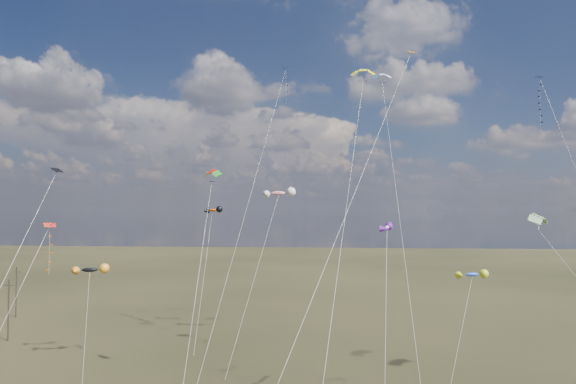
# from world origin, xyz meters

# --- Properties ---
(utility_pole_near) EXTENTS (1.40, 0.20, 8.00)m
(utility_pole_near) POSITION_xyz_m (-38.00, 30.00, 4.09)
(utility_pole_near) COLOR black
(utility_pole_near) RESTS_ON ground
(utility_pole_far) EXTENTS (1.40, 0.20, 8.00)m
(utility_pole_far) POSITION_xyz_m (-46.00, 44.00, 4.09)
(utility_pole_far) COLOR black
(utility_pole_far) RESTS_ON ground
(diamond_black_high) EXTENTS (2.03, 22.47, 33.54)m
(diamond_black_high) POSITION_xyz_m (29.83, 28.56, 28.62)
(diamond_black_high) COLOR black
(diamond_black_high) RESTS_ON ground
(diamond_navy_tall) EXTENTS (6.93, 23.42, 36.37)m
(diamond_navy_tall) POSITION_xyz_m (-2.13, 31.74, 31.26)
(diamond_navy_tall) COLOR #121E4F
(diamond_navy_tall) RESTS_ON ground
(diamond_black_mid) EXTENTS (1.37, 15.81, 20.57)m
(diamond_black_mid) POSITION_xyz_m (-17.81, 0.47, 14.28)
(diamond_black_mid) COLOR black
(diamond_black_mid) RESTS_ON ground
(diamond_red_low) EXTENTS (1.74, 12.41, 16.02)m
(diamond_red_low) POSITION_xyz_m (-20.43, 8.42, 13.13)
(diamond_red_low) COLOR red
(diamond_red_low) RESTS_ON ground
(diamond_orange_center) EXTENTS (14.26, 23.83, 32.61)m
(diamond_orange_center) POSITION_xyz_m (7.20, 7.03, 20.70)
(diamond_orange_center) COLOR orange
(diamond_orange_center) RESTS_ON ground
(parafoil_yellow) EXTENTS (6.14, 28.06, 32.26)m
(parafoil_yellow) POSITION_xyz_m (7.72, 18.57, 31.45)
(parafoil_yellow) COLOR yellow
(parafoil_yellow) RESTS_ON ground
(parafoil_blue_white) EXTENTS (2.26, 23.04, 34.34)m
(parafoil_blue_white) POSITION_xyz_m (10.68, 28.53, 33.52)
(parafoil_blue_white) COLOR #1D6EB6
(parafoil_blue_white) RESTS_ON ground
(parafoil_striped) EXTENTS (9.36, 12.62, 17.32)m
(parafoil_striped) POSITION_xyz_m (24.17, 16.50, 16.54)
(parafoil_striped) COLOR yellow
(parafoil_striped) RESTS_ON ground
(parafoil_tricolor) EXTENTS (2.32, 14.39, 21.35)m
(parafoil_tricolor) POSITION_xyz_m (-6.88, 13.39, 20.68)
(parafoil_tricolor) COLOR gold
(parafoil_tricolor) RESTS_ON ground
(novelty_black_orange) EXTENTS (5.45, 9.80, 11.04)m
(novelty_black_orange) POSITION_xyz_m (-22.75, 21.43, 10.40)
(novelty_black_orange) COLOR black
(novelty_black_orange) RESTS_ON ground
(novelty_orange_black) EXTENTS (2.98, 10.62, 17.64)m
(novelty_orange_black) POSITION_xyz_m (-11.84, 34.45, 17.06)
(novelty_orange_black) COLOR #EC5308
(novelty_orange_black) RESTS_ON ground
(novelty_white_purple) EXTENTS (2.22, 12.94, 16.05)m
(novelty_white_purple) POSITION_xyz_m (9.12, 9.32, 15.57)
(novelty_white_purple) COLOR silver
(novelty_white_purple) RESTS_ON ground
(novelty_redwhite_stripe) EXTENTS (5.77, 15.46, 20.04)m
(novelty_redwhite_stripe) POSITION_xyz_m (-2.43, 31.40, 19.28)
(novelty_redwhite_stripe) COLOR #EF2341
(novelty_redwhite_stripe) RESTS_ON ground
(novelty_blue_yellow) EXTENTS (5.12, 5.74, 12.17)m
(novelty_blue_yellow) POSITION_xyz_m (16.15, 9.72, 11.72)
(novelty_blue_yellow) COLOR blue
(novelty_blue_yellow) RESTS_ON ground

